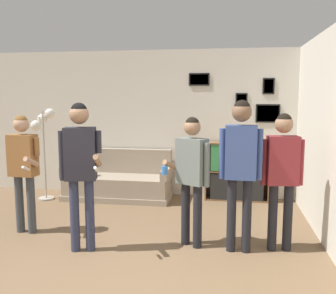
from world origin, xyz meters
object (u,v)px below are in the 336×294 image
object	(u,v)px
couch	(119,182)
person_player_foreground_center	(80,160)
person_watcher_holding_cup	(192,168)
bookshelf	(237,172)
person_spectator_near_bookshelf	(241,159)
person_spectator_far_right	(282,168)
person_player_foreground_left	(23,162)
floor_lamp	(43,130)
drinking_cup	(254,140)

from	to	relation	value
couch	person_player_foreground_center	xyz separation A→B (m)	(0.27, -2.39, 0.82)
person_player_foreground_center	person_watcher_holding_cup	bearing A→B (deg)	15.99
bookshelf	person_watcher_holding_cup	distance (m)	2.34
person_watcher_holding_cup	bookshelf	bearing A→B (deg)	74.99
person_spectator_near_bookshelf	person_spectator_far_right	bearing A→B (deg)	13.81
bookshelf	person_player_foreground_center	world-z (taller)	person_player_foreground_center
bookshelf	person_player_foreground_left	distance (m)	3.60
floor_lamp	person_player_foreground_left	bearing A→B (deg)	-71.62
couch	person_spectator_far_right	world-z (taller)	person_spectator_far_right
couch	person_spectator_far_right	xyz separation A→B (m)	(2.61, -1.98, 0.73)
floor_lamp	person_player_foreground_left	distance (m)	1.71
couch	person_spectator_far_right	bearing A→B (deg)	-37.20
couch	person_player_foreground_left	distance (m)	2.17
person_player_foreground_left	person_player_foreground_center	world-z (taller)	person_player_foreground_center
person_player_foreground_center	person_spectator_near_bookshelf	world-z (taller)	person_spectator_near_bookshelf
bookshelf	drinking_cup	bearing A→B (deg)	0.17
drinking_cup	person_spectator_far_right	bearing A→B (deg)	-84.74
floor_lamp	person_spectator_far_right	world-z (taller)	person_spectator_far_right
couch	bookshelf	xyz separation A→B (m)	(2.14, 0.20, 0.23)
bookshelf	person_spectator_near_bookshelf	size ratio (longest dim) A/B	0.62
floor_lamp	person_spectator_near_bookshelf	distance (m)	3.84
couch	person_player_foreground_left	bearing A→B (deg)	-111.04
person_player_foreground_left	person_player_foreground_center	bearing A→B (deg)	-24.69
couch	bookshelf	bearing A→B (deg)	5.26
person_spectator_far_right	drinking_cup	world-z (taller)	person_spectator_far_right
drinking_cup	bookshelf	bearing A→B (deg)	-179.83
person_player_foreground_center	bookshelf	bearing A→B (deg)	54.11
person_player_foreground_left	person_spectator_near_bookshelf	bearing A→B (deg)	-3.59
person_player_foreground_center	person_spectator_near_bookshelf	bearing A→B (deg)	8.70
drinking_cup	person_watcher_holding_cup	bearing A→B (deg)	-111.39
couch	person_spectator_far_right	distance (m)	3.36
person_spectator_far_right	drinking_cup	distance (m)	2.19
floor_lamp	person_spectator_far_right	bearing A→B (deg)	-23.15
floor_lamp	person_spectator_near_bookshelf	size ratio (longest dim) A/B	0.91
person_player_foreground_center	person_watcher_holding_cup	world-z (taller)	person_player_foreground_center
person_watcher_holding_cup	person_spectator_far_right	world-z (taller)	person_spectator_far_right
person_player_foreground_center	drinking_cup	distance (m)	3.36
person_spectator_near_bookshelf	person_spectator_far_right	distance (m)	0.52
bookshelf	floor_lamp	size ratio (longest dim) A/B	0.68
person_spectator_near_bookshelf	drinking_cup	distance (m)	2.32
person_player_foreground_center	floor_lamp	bearing A→B (deg)	126.72
person_player_foreground_center	drinking_cup	world-z (taller)	person_player_foreground_center
drinking_cup	person_spectator_near_bookshelf	bearing A→B (deg)	-97.16
bookshelf	drinking_cup	xyz separation A→B (m)	(0.27, 0.00, 0.58)
bookshelf	person_player_foreground_center	bearing A→B (deg)	-125.89
person_player_foreground_left	drinking_cup	distance (m)	3.80
bookshelf	floor_lamp	world-z (taller)	floor_lamp
person_spectator_near_bookshelf	person_spectator_far_right	world-z (taller)	person_spectator_near_bookshelf
person_player_foreground_left	person_spectator_far_right	world-z (taller)	person_spectator_far_right
couch	floor_lamp	bearing A→B (deg)	-165.80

